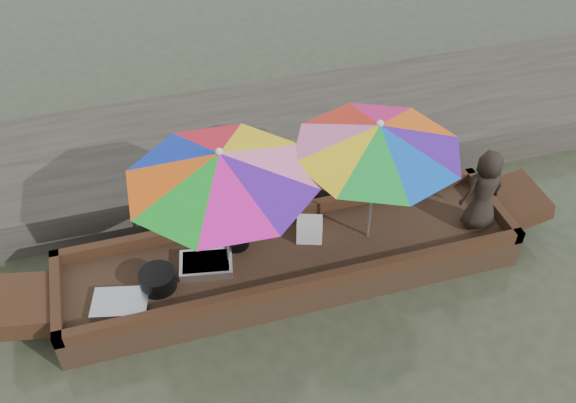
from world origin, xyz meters
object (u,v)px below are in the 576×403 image
object	(u,v)px
supply_bag	(309,229)
umbrella_bow	(224,212)
umbrella_stern	(373,182)
boat_hull	(291,263)
vendor	(484,190)
tray_crayfish	(206,264)
charcoal_grill	(236,240)
tray_scallop	(120,303)
cooking_pot	(158,280)

from	to	relation	value
supply_bag	umbrella_bow	world-z (taller)	umbrella_bow
umbrella_stern	boat_hull	bearing A→B (deg)	180.00
boat_hull	vendor	xyz separation A→B (m)	(2.16, -0.17, 0.68)
tray_crayfish	umbrella_stern	world-z (taller)	umbrella_stern
umbrella_stern	umbrella_bow	bearing A→B (deg)	180.00
charcoal_grill	umbrella_stern	xyz separation A→B (m)	(1.45, -0.28, 0.71)
tray_scallop	umbrella_stern	xyz separation A→B (m)	(2.75, 0.22, 0.74)
cooking_pot	umbrella_stern	xyz separation A→B (m)	(2.35, 0.08, 0.68)
umbrella_stern	tray_crayfish	bearing A→B (deg)	178.79
tray_crayfish	tray_scallop	xyz separation A→B (m)	(-0.93, -0.26, -0.01)
tray_scallop	charcoal_grill	world-z (taller)	charcoal_grill
tray_crayfish	umbrella_bow	world-z (taller)	umbrella_bow
vendor	umbrella_stern	size ratio (longest dim) A/B	0.58
cooking_pot	umbrella_bow	distance (m)	1.02
boat_hull	supply_bag	bearing A→B (deg)	29.64
tray_scallop	supply_bag	bearing A→B (deg)	10.00
boat_hull	umbrella_bow	bearing A→B (deg)	180.00
boat_hull	tray_scallop	xyz separation A→B (m)	(-1.85, -0.22, 0.21)
cooking_pot	tray_crayfish	world-z (taller)	cooking_pot
tray_scallop	umbrella_bow	bearing A→B (deg)	10.87
charcoal_grill	supply_bag	bearing A→B (deg)	-9.30
cooking_pot	tray_scallop	distance (m)	0.43
tray_scallop	umbrella_stern	size ratio (longest dim) A/B	0.32
charcoal_grill	supply_bag	distance (m)	0.82
cooking_pot	umbrella_stern	bearing A→B (deg)	2.06
vendor	umbrella_stern	distance (m)	1.30
boat_hull	supply_bag	world-z (taller)	supply_bag
boat_hull	vendor	distance (m)	2.27
tray_crayfish	cooking_pot	bearing A→B (deg)	-166.74
tray_scallop	umbrella_stern	world-z (taller)	umbrella_stern
boat_hull	umbrella_stern	distance (m)	1.31
umbrella_bow	charcoal_grill	bearing A→B (deg)	63.53
cooking_pot	tray_crayfish	bearing A→B (deg)	13.26
tray_scallop	vendor	size ratio (longest dim) A/B	0.55
supply_bag	tray_crayfish	bearing A→B (deg)	-174.70
charcoal_grill	umbrella_bow	distance (m)	0.77
umbrella_bow	vendor	bearing A→B (deg)	-3.45
tray_crayfish	tray_scallop	distance (m)	0.96
tray_scallop	vendor	distance (m)	4.04
umbrella_bow	umbrella_stern	size ratio (longest dim) A/B	1.08
boat_hull	supply_bag	size ratio (longest dim) A/B	17.90
vendor	umbrella_stern	world-z (taller)	umbrella_stern
tray_scallop	charcoal_grill	size ratio (longest dim) A/B	1.92
cooking_pot	tray_scallop	size ratio (longest dim) A/B	0.68
tray_crayfish	umbrella_bow	bearing A→B (deg)	-9.15
cooking_pot	vendor	world-z (taller)	vendor
charcoal_grill	boat_hull	bearing A→B (deg)	-27.24
supply_bag	vendor	distance (m)	1.96
vendor	umbrella_bow	size ratio (longest dim) A/B	0.53
boat_hull	umbrella_bow	distance (m)	1.17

